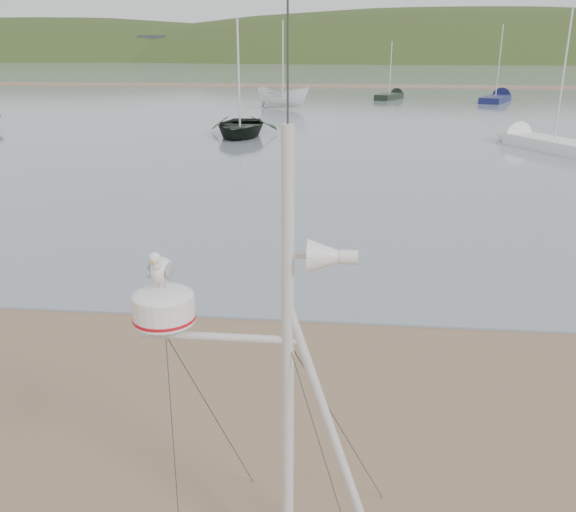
# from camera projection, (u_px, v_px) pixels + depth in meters

# --- Properties ---
(ground) EXTENTS (560.00, 560.00, 0.00)m
(ground) POSITION_uv_depth(u_px,v_px,m) (121.00, 465.00, 6.94)
(ground) COLOR brown
(ground) RESTS_ON ground
(water) EXTENTS (560.00, 256.00, 0.04)m
(water) POSITION_uv_depth(u_px,v_px,m) (343.00, 69.00, 131.07)
(water) COLOR slate
(water) RESTS_ON ground
(sandbar) EXTENTS (560.00, 7.00, 0.07)m
(sandbar) POSITION_uv_depth(u_px,v_px,m) (333.00, 86.00, 72.75)
(sandbar) COLOR brown
(sandbar) RESTS_ON water
(hill_ridge) EXTENTS (620.00, 180.00, 80.00)m
(hill_ridge) POSITION_uv_depth(u_px,v_px,m) (395.00, 114.00, 232.54)
(hill_ridge) COLOR #253516
(hill_ridge) RESTS_ON ground
(far_cottages) EXTENTS (294.40, 6.30, 8.00)m
(far_cottages) POSITION_uv_depth(u_px,v_px,m) (357.00, 48.00, 189.67)
(far_cottages) COLOR white
(far_cottages) RESTS_ON ground
(mast_rig) EXTENTS (2.15, 2.30, 4.86)m
(mast_rig) POSITION_uv_depth(u_px,v_px,m) (280.00, 462.00, 5.17)
(mast_rig) COLOR beige
(mast_rig) RESTS_ON ground
(boat_dark) EXTENTS (3.67, 1.17, 5.10)m
(boat_dark) POSITION_uv_depth(u_px,v_px,m) (239.00, 86.00, 31.33)
(boat_dark) COLOR black
(boat_dark) RESTS_ON water
(boat_white) EXTENTS (2.28, 2.26, 4.46)m
(boat_white) POSITION_uv_depth(u_px,v_px,m) (283.00, 79.00, 45.27)
(boat_white) COLOR white
(boat_white) RESTS_ON water
(sailboat_white_near) EXTENTS (4.36, 6.63, 6.58)m
(sailboat_white_near) POSITION_uv_depth(u_px,v_px,m) (528.00, 139.00, 29.24)
(sailboat_white_near) COLOR white
(sailboat_white_near) RESTS_ON ground
(sailboat_dark_mid) EXTENTS (3.35, 5.34, 5.31)m
(sailboat_dark_mid) POSITION_uv_depth(u_px,v_px,m) (394.00, 95.00, 55.54)
(sailboat_dark_mid) COLOR black
(sailboat_dark_mid) RESTS_ON ground
(sailboat_blue_far) EXTENTS (4.27, 6.91, 6.78)m
(sailboat_blue_far) POSITION_uv_depth(u_px,v_px,m) (500.00, 97.00, 53.38)
(sailboat_blue_far) COLOR #141849
(sailboat_blue_far) RESTS_ON ground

